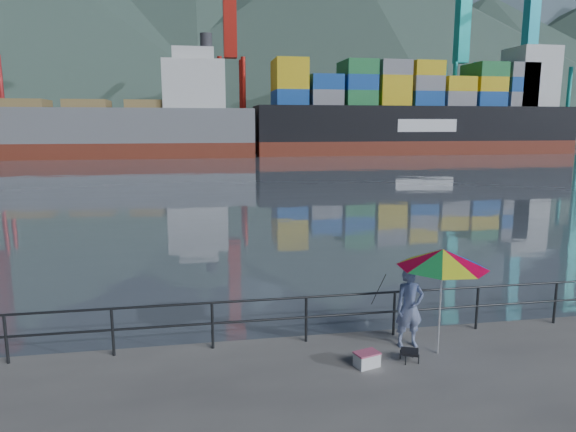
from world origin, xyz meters
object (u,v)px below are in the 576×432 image
(fisherman, at_px, (409,308))
(bulk_carrier, at_px, (103,128))
(beach_umbrella, at_px, (443,258))
(cooler_bag, at_px, (367,360))
(container_ship, at_px, (425,117))

(fisherman, bearing_deg, bulk_carrier, 102.05)
(beach_umbrella, bearing_deg, fisherman, 134.86)
(beach_umbrella, xyz_separation_m, cooler_bag, (-1.62, -0.30, -1.89))
(fisherman, bearing_deg, container_ship, 62.99)
(beach_umbrella, bearing_deg, container_ship, 65.59)
(fisherman, xyz_separation_m, cooler_bag, (-1.17, -0.75, -0.72))
(fisherman, height_order, bulk_carrier, bulk_carrier)
(fisherman, distance_m, container_ship, 80.62)
(cooler_bag, bearing_deg, container_ship, 48.18)
(container_ship, bearing_deg, cooler_bag, -115.36)
(fisherman, xyz_separation_m, bulk_carrier, (-17.98, 70.91, 3.32))
(beach_umbrella, bearing_deg, bulk_carrier, 104.48)
(cooler_bag, bearing_deg, beach_umbrella, -6.15)
(container_ship, bearing_deg, beach_umbrella, -114.41)
(bulk_carrier, bearing_deg, fisherman, -75.77)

